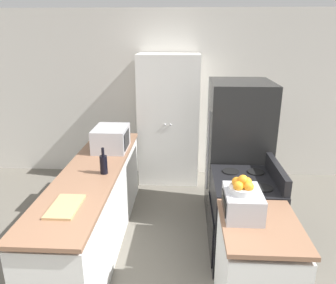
{
  "coord_description": "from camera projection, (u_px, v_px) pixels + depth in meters",
  "views": [
    {
      "loc": [
        0.19,
        -1.7,
        2.26
      ],
      "look_at": [
        0.0,
        1.88,
        1.05
      ],
      "focal_mm": 35.0,
      "sensor_mm": 36.0,
      "label": 1
    }
  ],
  "objects": [
    {
      "name": "refrigerator",
      "position": [
        237.0,
        153.0,
        3.98
      ],
      "size": [
        0.73,
        0.8,
        1.73
      ],
      "color": "black",
      "rests_on": "ground_plane"
    },
    {
      "name": "counter_left",
      "position": [
        95.0,
        208.0,
        3.59
      ],
      "size": [
        0.6,
        2.64,
        0.88
      ],
      "color": "silver",
      "rests_on": "ground_plane"
    },
    {
      "name": "counter_right",
      "position": [
        256.0,
        273.0,
        2.62
      ],
      "size": [
        0.6,
        0.76,
        0.88
      ],
      "color": "silver",
      "rests_on": "ground_plane"
    },
    {
      "name": "stove",
      "position": [
        243.0,
        218.0,
        3.34
      ],
      "size": [
        0.66,
        0.76,
        1.04
      ],
      "color": "black",
      "rests_on": "ground_plane"
    },
    {
      "name": "pantry_cabinet",
      "position": [
        169.0,
        120.0,
        5.0
      ],
      "size": [
        0.91,
        0.55,
        1.96
      ],
      "color": "white",
      "rests_on": "ground_plane"
    },
    {
      "name": "cutting_board",
      "position": [
        65.0,
        206.0,
        2.69
      ],
      "size": [
        0.23,
        0.4,
        0.02
      ],
      "color": "tan",
      "rests_on": "counter_left"
    },
    {
      "name": "toaster_oven",
      "position": [
        242.0,
        203.0,
        2.56
      ],
      "size": [
        0.29,
        0.38,
        0.2
      ],
      "color": "#B2B2B7",
      "rests_on": "counter_right"
    },
    {
      "name": "fruit_bowl",
      "position": [
        242.0,
        186.0,
        2.5
      ],
      "size": [
        0.21,
        0.21,
        0.14
      ],
      "color": "silver",
      "rests_on": "toaster_oven"
    },
    {
      "name": "microwave",
      "position": [
        111.0,
        138.0,
        4.0
      ],
      "size": [
        0.4,
        0.49,
        0.28
      ],
      "color": "#B2B2B7",
      "rests_on": "counter_left"
    },
    {
      "name": "wall_back",
      "position": [
        173.0,
        96.0,
        5.19
      ],
      "size": [
        7.0,
        0.06,
        2.6
      ],
      "color": "silver",
      "rests_on": "ground_plane"
    },
    {
      "name": "wine_bottle",
      "position": [
        104.0,
        164.0,
        3.32
      ],
      "size": [
        0.08,
        0.08,
        0.28
      ],
      "color": "black",
      "rests_on": "counter_left"
    }
  ]
}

